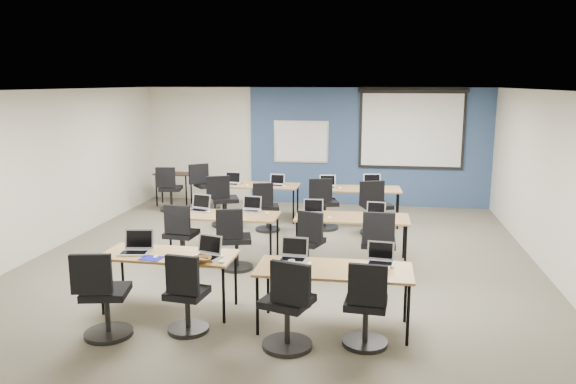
% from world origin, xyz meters
% --- Properties ---
extents(floor, '(8.00, 9.00, 0.02)m').
position_xyz_m(floor, '(0.00, 0.00, 0.00)').
color(floor, '#6B6354').
rests_on(floor, ground).
extents(ceiling, '(8.00, 9.00, 0.02)m').
position_xyz_m(ceiling, '(0.00, 0.00, 2.70)').
color(ceiling, white).
rests_on(ceiling, ground).
extents(wall_back, '(8.00, 0.04, 2.70)m').
position_xyz_m(wall_back, '(0.00, 4.50, 1.35)').
color(wall_back, beige).
rests_on(wall_back, ground).
extents(wall_front, '(8.00, 0.04, 2.70)m').
position_xyz_m(wall_front, '(0.00, -4.50, 1.35)').
color(wall_front, beige).
rests_on(wall_front, ground).
extents(wall_left, '(0.04, 9.00, 2.70)m').
position_xyz_m(wall_left, '(-4.00, 0.00, 1.35)').
color(wall_left, beige).
rests_on(wall_left, ground).
extents(wall_right, '(0.04, 9.00, 2.70)m').
position_xyz_m(wall_right, '(4.00, 0.00, 1.35)').
color(wall_right, beige).
rests_on(wall_right, ground).
extents(blue_accent_panel, '(5.50, 0.04, 2.70)m').
position_xyz_m(blue_accent_panel, '(1.25, 4.47, 1.35)').
color(blue_accent_panel, '#3D5977').
rests_on(blue_accent_panel, wall_back).
extents(whiteboard, '(1.28, 0.03, 0.98)m').
position_xyz_m(whiteboard, '(-0.30, 4.43, 1.45)').
color(whiteboard, silver).
rests_on(whiteboard, wall_back).
extents(projector_screen, '(2.40, 0.10, 1.82)m').
position_xyz_m(projector_screen, '(2.20, 4.41, 1.89)').
color(projector_screen, black).
rests_on(projector_screen, wall_back).
extents(training_table_front_left, '(1.66, 0.69, 0.73)m').
position_xyz_m(training_table_front_left, '(-1.04, -2.13, 0.68)').
color(training_table_front_left, brown).
rests_on(training_table_front_left, floor).
extents(training_table_front_right, '(1.78, 0.74, 0.73)m').
position_xyz_m(training_table_front_right, '(1.02, -2.35, 0.68)').
color(training_table_front_right, brown).
rests_on(training_table_front_right, floor).
extents(training_table_mid_left, '(1.74, 0.72, 0.73)m').
position_xyz_m(training_table_mid_left, '(-0.93, 0.02, 0.68)').
color(training_table_mid_left, brown).
rests_on(training_table_mid_left, floor).
extents(training_table_mid_right, '(1.78, 0.74, 0.73)m').
position_xyz_m(training_table_mid_right, '(1.10, 0.19, 0.68)').
color(training_table_mid_right, brown).
rests_on(training_table_mid_right, floor).
extents(training_table_back_left, '(1.75, 0.73, 0.73)m').
position_xyz_m(training_table_back_left, '(-0.99, 2.71, 0.68)').
color(training_table_back_left, olive).
rests_on(training_table_back_left, floor).
extents(training_table_back_right, '(1.80, 0.75, 0.73)m').
position_xyz_m(training_table_back_right, '(1.05, 2.64, 0.69)').
color(training_table_back_right, olive).
rests_on(training_table_back_right, floor).
extents(laptop_0, '(0.36, 0.31, 0.27)m').
position_xyz_m(laptop_0, '(-1.46, -2.14, 0.80)').
color(laptop_0, '#BAB9BF').
rests_on(laptop_0, training_table_front_left).
extents(mouse_0, '(0.06, 0.09, 0.03)m').
position_xyz_m(mouse_0, '(-1.14, -2.30, 0.74)').
color(mouse_0, white).
rests_on(mouse_0, training_table_front_left).
extents(task_chair_0, '(0.54, 0.54, 1.02)m').
position_xyz_m(task_chair_0, '(-1.48, -3.00, 0.42)').
color(task_chair_0, black).
rests_on(task_chair_0, floor).
extents(laptop_1, '(0.33, 0.28, 0.25)m').
position_xyz_m(laptop_1, '(-0.53, -2.16, 0.79)').
color(laptop_1, '#B8B8B8').
rests_on(laptop_1, training_table_front_left).
extents(mouse_1, '(0.07, 0.10, 0.04)m').
position_xyz_m(mouse_1, '(-0.31, -2.35, 0.74)').
color(mouse_1, white).
rests_on(mouse_1, training_table_front_left).
extents(task_chair_1, '(0.48, 0.48, 0.96)m').
position_xyz_m(task_chair_1, '(-0.62, -2.74, 0.39)').
color(task_chair_1, black).
rests_on(task_chair_1, floor).
extents(laptop_2, '(0.33, 0.28, 0.25)m').
position_xyz_m(laptop_2, '(0.51, -2.09, 0.79)').
color(laptop_2, '#AEAEB5').
rests_on(laptop_2, training_table_front_right).
extents(mouse_2, '(0.06, 0.09, 0.03)m').
position_xyz_m(mouse_2, '(0.72, -2.25, 0.74)').
color(mouse_2, white).
rests_on(mouse_2, training_table_front_right).
extents(task_chair_2, '(0.56, 0.55, 1.02)m').
position_xyz_m(task_chair_2, '(0.58, -2.96, 0.42)').
color(task_chair_2, black).
rests_on(task_chair_2, floor).
extents(laptop_3, '(0.31, 0.27, 0.24)m').
position_xyz_m(laptop_3, '(1.54, -2.08, 0.79)').
color(laptop_3, silver).
rests_on(laptop_3, training_table_front_right).
extents(mouse_3, '(0.08, 0.10, 0.03)m').
position_xyz_m(mouse_3, '(1.62, -2.28, 0.74)').
color(mouse_3, white).
rests_on(mouse_3, training_table_front_right).
extents(task_chair_3, '(0.50, 0.50, 0.98)m').
position_xyz_m(task_chair_3, '(1.40, -2.77, 0.40)').
color(task_chair_3, black).
rests_on(task_chair_3, floor).
extents(laptop_4, '(0.34, 0.29, 0.26)m').
position_xyz_m(laptop_4, '(-1.41, 0.23, 0.79)').
color(laptop_4, '#ACACAF').
rests_on(laptop_4, training_table_mid_left).
extents(mouse_4, '(0.08, 0.11, 0.04)m').
position_xyz_m(mouse_4, '(-1.22, 0.10, 0.74)').
color(mouse_4, white).
rests_on(mouse_4, training_table_mid_left).
extents(task_chair_4, '(0.51, 0.51, 0.99)m').
position_xyz_m(task_chair_4, '(-1.51, -0.43, 0.41)').
color(task_chair_4, black).
rests_on(task_chair_4, floor).
extents(laptop_5, '(0.31, 0.27, 0.24)m').
position_xyz_m(laptop_5, '(-0.56, 0.32, 0.79)').
color(laptop_5, silver).
rests_on(laptop_5, training_table_mid_left).
extents(mouse_5, '(0.09, 0.12, 0.04)m').
position_xyz_m(mouse_5, '(-0.26, 0.17, 0.74)').
color(mouse_5, white).
rests_on(mouse_5, training_table_mid_left).
extents(task_chair_5, '(0.50, 0.49, 0.98)m').
position_xyz_m(task_chair_5, '(-0.62, -0.52, 0.40)').
color(task_chair_5, black).
rests_on(task_chair_5, floor).
extents(laptop_6, '(0.32, 0.27, 0.24)m').
position_xyz_m(laptop_6, '(0.47, 0.22, 0.79)').
color(laptop_6, '#AEAEAE').
rests_on(laptop_6, training_table_mid_right).
extents(mouse_6, '(0.08, 0.11, 0.03)m').
position_xyz_m(mouse_6, '(0.76, 0.03, 0.74)').
color(mouse_6, white).
rests_on(mouse_6, training_table_mid_right).
extents(task_chair_6, '(0.50, 0.49, 0.97)m').
position_xyz_m(task_chair_6, '(0.49, -0.47, 0.40)').
color(task_chair_6, black).
rests_on(task_chair_6, floor).
extents(laptop_7, '(0.30, 0.25, 0.23)m').
position_xyz_m(laptop_7, '(1.47, 0.23, 0.79)').
color(laptop_7, '#AFB0B4').
rests_on(laptop_7, training_table_mid_right).
extents(mouse_7, '(0.09, 0.12, 0.04)m').
position_xyz_m(mouse_7, '(1.66, 0.12, 0.74)').
color(mouse_7, white).
rests_on(mouse_7, training_table_mid_right).
extents(task_chair_7, '(0.55, 0.55, 1.03)m').
position_xyz_m(task_chair_7, '(1.52, -0.57, 0.43)').
color(task_chair_7, black).
rests_on(task_chair_7, floor).
extents(laptop_8, '(0.33, 0.28, 0.25)m').
position_xyz_m(laptop_8, '(-1.50, 2.65, 0.79)').
color(laptop_8, silver).
rests_on(laptop_8, training_table_back_left).
extents(mouse_8, '(0.08, 0.10, 0.03)m').
position_xyz_m(mouse_8, '(-1.14, 2.55, 0.74)').
color(mouse_8, white).
rests_on(mouse_8, training_table_back_left).
extents(task_chair_8, '(0.59, 0.56, 1.03)m').
position_xyz_m(task_chair_8, '(-1.51, 2.02, 0.43)').
color(task_chair_8, black).
rests_on(task_chair_8, floor).
extents(laptop_9, '(0.30, 0.26, 0.23)m').
position_xyz_m(laptop_9, '(-0.55, 2.65, 0.79)').
color(laptop_9, silver).
rests_on(laptop_9, training_table_back_left).
extents(mouse_9, '(0.08, 0.10, 0.03)m').
position_xyz_m(mouse_9, '(-0.37, 2.55, 0.74)').
color(mouse_9, white).
rests_on(mouse_9, training_table_back_left).
extents(task_chair_9, '(0.48, 0.48, 0.96)m').
position_xyz_m(task_chair_9, '(-0.60, 1.77, 0.39)').
color(task_chair_9, black).
rests_on(task_chair_9, floor).
extents(laptop_10, '(0.33, 0.28, 0.25)m').
position_xyz_m(laptop_10, '(0.48, 2.62, 0.79)').
color(laptop_10, '#A7A6B1').
rests_on(laptop_10, training_table_back_right).
extents(mouse_10, '(0.07, 0.10, 0.03)m').
position_xyz_m(mouse_10, '(0.75, 2.56, 0.74)').
color(mouse_10, white).
rests_on(mouse_10, training_table_back_right).
extents(task_chair_10, '(0.56, 0.55, 1.02)m').
position_xyz_m(task_chair_10, '(0.47, 2.08, 0.42)').
color(task_chair_10, black).
rests_on(task_chair_10, floor).
extents(laptop_11, '(0.35, 0.30, 0.27)m').
position_xyz_m(laptop_11, '(1.37, 2.77, 0.80)').
color(laptop_11, '#A8A8B2').
rests_on(laptop_11, training_table_back_right).
extents(mouse_11, '(0.08, 0.11, 0.04)m').
position_xyz_m(mouse_11, '(1.58, 2.48, 0.74)').
color(mouse_11, white).
rests_on(mouse_11, training_table_back_right).
extents(task_chair_11, '(0.61, 0.58, 1.05)m').
position_xyz_m(task_chair_11, '(1.45, 1.86, 0.44)').
color(task_chair_11, black).
rests_on(task_chair_11, floor).
extents(blue_mousepad, '(0.28, 0.24, 0.01)m').
position_xyz_m(blue_mousepad, '(-1.18, -2.34, 0.73)').
color(blue_mousepad, navy).
rests_on(blue_mousepad, training_table_front_left).
extents(snack_bowl, '(0.29, 0.29, 0.06)m').
position_xyz_m(snack_bowl, '(-0.54, -2.37, 0.76)').
color(snack_bowl, '#9C5D2A').
rests_on(snack_bowl, training_table_front_left).
extents(snack_plate, '(0.23, 0.23, 0.01)m').
position_xyz_m(snack_plate, '(0.62, -2.37, 0.74)').
color(snack_plate, white).
rests_on(snack_plate, training_table_front_right).
extents(coffee_cup, '(0.08, 0.08, 0.06)m').
position_xyz_m(coffee_cup, '(0.53, -2.39, 0.77)').
color(coffee_cup, white).
rests_on(coffee_cup, snack_plate).
extents(utility_table, '(0.84, 0.46, 0.75)m').
position_xyz_m(utility_table, '(-3.19, 3.76, 0.64)').
color(utility_table, '#301E15').
rests_on(utility_table, floor).
extents(spare_chair_a, '(0.64, 0.56, 1.03)m').
position_xyz_m(spare_chair_a, '(-2.34, 3.50, 0.43)').
color(spare_chair_a, black).
rests_on(spare_chair_a, floor).
extents(spare_chair_b, '(0.52, 0.52, 1.00)m').
position_xyz_m(spare_chair_b, '(-3.05, 3.13, 0.41)').
color(spare_chair_b, black).
rests_on(spare_chair_b, floor).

